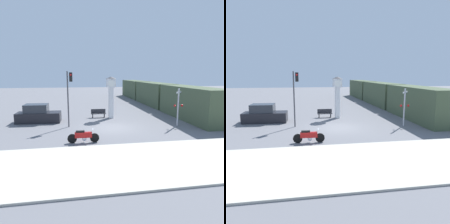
# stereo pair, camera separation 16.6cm
# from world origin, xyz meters

# --- Properties ---
(ground_plane) EXTENTS (120.00, 120.00, 0.00)m
(ground_plane) POSITION_xyz_m (0.00, 0.00, 0.00)
(ground_plane) COLOR slate
(sidewalk_strip) EXTENTS (36.00, 6.00, 0.10)m
(sidewalk_strip) POSITION_xyz_m (0.00, -7.86, 0.05)
(sidewalk_strip) COLOR #BCB7A8
(sidewalk_strip) RESTS_ON ground_plane
(motorcycle) EXTENTS (2.19, 0.47, 0.96)m
(motorcycle) POSITION_xyz_m (-2.80, -3.86, 0.46)
(motorcycle) COLOR black
(motorcycle) RESTS_ON ground_plane
(clock_tower) EXTENTS (1.10, 1.10, 4.44)m
(clock_tower) POSITION_xyz_m (0.57, 4.41, 2.94)
(clock_tower) COLOR white
(clock_tower) RESTS_ON ground_plane
(freight_train) EXTENTS (2.80, 32.16, 3.40)m
(freight_train) POSITION_xyz_m (8.88, 13.38, 1.70)
(freight_train) COLOR #425138
(freight_train) RESTS_ON ground_plane
(traffic_light) EXTENTS (0.50, 0.35, 4.95)m
(traffic_light) POSITION_xyz_m (-3.74, 0.99, 3.37)
(traffic_light) COLOR #47474C
(traffic_light) RESTS_ON ground_plane
(railroad_crossing_signal) EXTENTS (0.90, 0.82, 3.44)m
(railroad_crossing_signal) POSITION_xyz_m (5.96, -0.32, 1.89)
(railroad_crossing_signal) COLOR #B7B7BC
(railroad_crossing_signal) RESTS_ON ground_plane
(bench) EXTENTS (1.60, 0.44, 0.92)m
(bench) POSITION_xyz_m (-0.76, 4.87, 0.49)
(bench) COLOR #2D2D33
(bench) RESTS_ON ground_plane
(parked_car) EXTENTS (4.28, 1.99, 1.80)m
(parked_car) POSITION_xyz_m (-6.88, 3.50, 0.75)
(parked_car) COLOR black
(parked_car) RESTS_ON ground_plane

